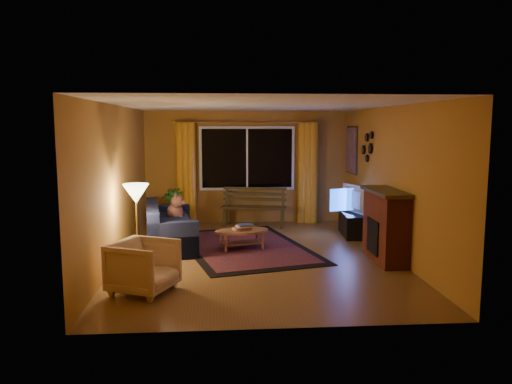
{
  "coord_description": "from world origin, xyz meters",
  "views": [
    {
      "loc": [
        -0.63,
        -8.11,
        2.18
      ],
      "look_at": [
        0.0,
        0.3,
        1.05
      ],
      "focal_mm": 35.0,
      "sensor_mm": 36.0,
      "label": 1
    }
  ],
  "objects": [
    {
      "name": "rug",
      "position": [
        -0.18,
        0.66,
        0.01
      ],
      "size": [
        2.78,
        3.63,
        0.02
      ],
      "primitive_type": "cube",
      "rotation": [
        0.0,
        0.0,
        0.25
      ],
      "color": "maroon",
      "rests_on": "ground"
    },
    {
      "name": "bench",
      "position": [
        0.12,
        2.51,
        0.21
      ],
      "size": [
        1.45,
        0.69,
        0.42
      ],
      "primitive_type": "cube",
      "rotation": [
        0.0,
        0.0,
        -0.21
      ],
      "color": "#372C12",
      "rests_on": "ground"
    },
    {
      "name": "sofa",
      "position": [
        -1.51,
        0.78,
        0.39
      ],
      "size": [
        1.1,
        2.03,
        0.78
      ],
      "primitive_type": "cube",
      "rotation": [
        0.0,
        0.0,
        0.14
      ],
      "color": "#121734",
      "rests_on": "ground"
    },
    {
      "name": "armchair",
      "position": [
        -1.62,
        -1.69,
        0.38
      ],
      "size": [
        0.94,
        0.96,
        0.76
      ],
      "primitive_type": "imported",
      "rotation": [
        0.0,
        0.0,
        1.14
      ],
      "color": "beige",
      "rests_on": "ground"
    },
    {
      "name": "wall_right",
      "position": [
        2.26,
        0.0,
        1.25
      ],
      "size": [
        0.02,
        6.0,
        2.5
      ],
      "primitive_type": "cube",
      "color": "#B57A2D",
      "rests_on": "ground"
    },
    {
      "name": "curtain_rod",
      "position": [
        0.0,
        2.9,
        2.25
      ],
      "size": [
        3.2,
        0.03,
        0.03
      ],
      "primitive_type": "cylinder",
      "rotation": [
        0.0,
        1.57,
        0.0
      ],
      "color": "#BF8C3F",
      "rests_on": "wall_back"
    },
    {
      "name": "wall_back",
      "position": [
        0.0,
        3.01,
        1.25
      ],
      "size": [
        4.5,
        0.02,
        2.5
      ],
      "primitive_type": "cube",
      "color": "#B57A2D",
      "rests_on": "ground"
    },
    {
      "name": "floor",
      "position": [
        0.0,
        0.0,
        -0.01
      ],
      "size": [
        4.5,
        6.0,
        0.02
      ],
      "primitive_type": "cube",
      "color": "brown",
      "rests_on": "ground"
    },
    {
      "name": "fireplace",
      "position": [
        2.05,
        -0.4,
        0.55
      ],
      "size": [
        0.4,
        1.2,
        1.1
      ],
      "primitive_type": "cube",
      "color": "maroon",
      "rests_on": "ground"
    },
    {
      "name": "curtain_left",
      "position": [
        -1.35,
        2.88,
        1.12
      ],
      "size": [
        0.36,
        0.36,
        2.24
      ],
      "primitive_type": "cylinder",
      "color": "orange",
      "rests_on": "ground"
    },
    {
      "name": "television",
      "position": [
        2.0,
        1.48,
        0.72
      ],
      "size": [
        0.39,
        0.95,
        0.55
      ],
      "primitive_type": "imported",
      "rotation": [
        0.0,
        0.0,
        1.86
      ],
      "color": "black",
      "rests_on": "tv_console"
    },
    {
      "name": "tv_console",
      "position": [
        2.0,
        1.48,
        0.22
      ],
      "size": [
        0.46,
        1.11,
        0.45
      ],
      "primitive_type": "cube",
      "rotation": [
        0.0,
        0.0,
        -0.09
      ],
      "color": "black",
      "rests_on": "ground"
    },
    {
      "name": "window",
      "position": [
        0.0,
        2.94,
        1.45
      ],
      "size": [
        2.0,
        0.02,
        1.3
      ],
      "primitive_type": "cube",
      "color": "black",
      "rests_on": "wall_back"
    },
    {
      "name": "ceiling",
      "position": [
        0.0,
        0.0,
        2.51
      ],
      "size": [
        4.5,
        6.0,
        0.02
      ],
      "primitive_type": "cube",
      "color": "white",
      "rests_on": "ground"
    },
    {
      "name": "mirror_cluster",
      "position": [
        2.21,
        1.3,
        1.8
      ],
      "size": [
        0.06,
        0.6,
        0.56
      ],
      "primitive_type": null,
      "color": "black",
      "rests_on": "wall_right"
    },
    {
      "name": "wall_left",
      "position": [
        -2.26,
        0.0,
        1.25
      ],
      "size": [
        0.02,
        6.0,
        2.5
      ],
      "primitive_type": "cube",
      "color": "#B57A2D",
      "rests_on": "ground"
    },
    {
      "name": "painting",
      "position": [
        2.22,
        2.45,
        1.65
      ],
      "size": [
        0.04,
        0.76,
        0.96
      ],
      "primitive_type": "cube",
      "color": "#CB5E2E",
      "rests_on": "wall_right"
    },
    {
      "name": "floor_lamp",
      "position": [
        -1.9,
        -0.44,
        0.63
      ],
      "size": [
        0.26,
        0.26,
        1.27
      ],
      "primitive_type": "cylinder",
      "rotation": [
        0.0,
        0.0,
        0.27
      ],
      "color": "#BF8C3F",
      "rests_on": "ground"
    },
    {
      "name": "dog",
      "position": [
        -1.46,
        1.22,
        0.62
      ],
      "size": [
        0.37,
        0.47,
        0.47
      ],
      "primitive_type": null,
      "rotation": [
        0.0,
        0.0,
        -0.14
      ],
      "color": "brown",
      "rests_on": "sofa"
    },
    {
      "name": "coffee_table",
      "position": [
        -0.24,
        0.49,
        0.18
      ],
      "size": [
        1.16,
        1.16,
        0.35
      ],
      "primitive_type": "cylinder",
      "rotation": [
        0.0,
        0.0,
        0.23
      ],
      "color": "#AF714C",
      "rests_on": "ground"
    },
    {
      "name": "curtain_right",
      "position": [
        1.35,
        2.88,
        1.12
      ],
      "size": [
        0.36,
        0.36,
        2.24
      ],
      "primitive_type": "cylinder",
      "color": "orange",
      "rests_on": "ground"
    },
    {
      "name": "potted_plant",
      "position": [
        -1.64,
        2.54,
        0.42
      ],
      "size": [
        0.61,
        0.61,
        0.83
      ],
      "primitive_type": "imported",
      "rotation": [
        0.0,
        0.0,
        -0.4
      ],
      "color": "#235B1E",
      "rests_on": "ground"
    }
  ]
}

